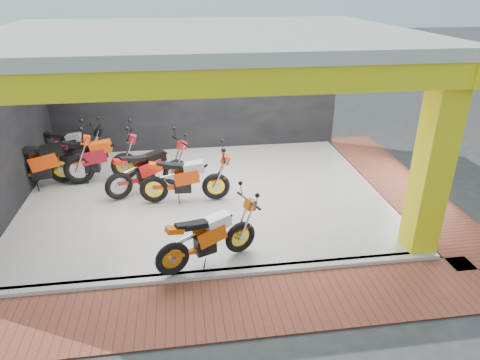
% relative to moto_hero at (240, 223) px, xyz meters
% --- Properties ---
extents(ground, '(80.00, 80.00, 0.00)m').
position_rel_moto_hero_xyz_m(ground, '(-0.48, 0.50, -0.71)').
color(ground, '#2D2D30').
rests_on(ground, ground).
extents(showroom_floor, '(8.00, 6.00, 0.10)m').
position_rel_moto_hero_xyz_m(showroom_floor, '(-0.48, 2.50, -0.66)').
color(showroom_floor, silver).
rests_on(showroom_floor, ground).
extents(showroom_ceiling, '(8.40, 6.40, 0.20)m').
position_rel_moto_hero_xyz_m(showroom_ceiling, '(-0.48, 2.50, 2.89)').
color(showroom_ceiling, beige).
rests_on(showroom_ceiling, corner_column).
extents(back_wall, '(8.20, 0.20, 3.50)m').
position_rel_moto_hero_xyz_m(back_wall, '(-0.48, 5.60, 1.04)').
color(back_wall, black).
rests_on(back_wall, ground).
extents(left_wall, '(0.20, 6.20, 3.50)m').
position_rel_moto_hero_xyz_m(left_wall, '(-4.58, 2.50, 1.04)').
color(left_wall, black).
rests_on(left_wall, ground).
extents(corner_column, '(0.50, 0.50, 3.50)m').
position_rel_moto_hero_xyz_m(corner_column, '(3.27, -0.25, 1.04)').
color(corner_column, yellow).
rests_on(corner_column, ground).
extents(header_beam_front, '(8.40, 0.30, 0.40)m').
position_rel_moto_hero_xyz_m(header_beam_front, '(-0.48, -0.50, 2.59)').
color(header_beam_front, yellow).
rests_on(header_beam_front, corner_column).
extents(header_beam_right, '(0.30, 6.40, 0.40)m').
position_rel_moto_hero_xyz_m(header_beam_right, '(3.52, 2.50, 2.59)').
color(header_beam_right, yellow).
rests_on(header_beam_right, corner_column).
extents(floor_kerb, '(8.00, 0.20, 0.10)m').
position_rel_moto_hero_xyz_m(floor_kerb, '(-0.48, -0.52, -0.66)').
color(floor_kerb, silver).
rests_on(floor_kerb, ground).
extents(paver_front, '(9.00, 1.40, 0.03)m').
position_rel_moto_hero_xyz_m(paver_front, '(-0.48, -1.30, -0.69)').
color(paver_front, brown).
rests_on(paver_front, ground).
extents(paver_right, '(1.40, 7.00, 0.03)m').
position_rel_moto_hero_xyz_m(paver_right, '(4.32, 2.50, -0.69)').
color(paver_right, brown).
rests_on(paver_right, ground).
extents(moto_hero, '(2.12, 1.44, 1.22)m').
position_rel_moto_hero_xyz_m(moto_hero, '(0.00, 0.00, 0.00)').
color(moto_hero, '#E75509').
rests_on(moto_hero, showroom_floor).
extents(moto_row_a, '(2.12, 0.85, 1.28)m').
position_rel_moto_hero_xyz_m(moto_row_a, '(-0.24, 2.11, 0.03)').
color(moto_row_a, '#DB3B09').
rests_on(moto_row_a, showroom_floor).
extents(moto_row_b, '(2.26, 1.62, 1.30)m').
position_rel_moto_hero_xyz_m(moto_row_b, '(-1.13, 3.02, 0.04)').
color(moto_row_b, red).
rests_on(moto_row_b, showroom_floor).
extents(moto_row_c, '(2.28, 0.85, 1.39)m').
position_rel_moto_hero_xyz_m(moto_row_c, '(-2.34, 3.52, 0.09)').
color(moto_row_c, '#B11225').
rests_on(moto_row_c, showroom_floor).
extents(moto_row_d, '(2.50, 1.27, 1.46)m').
position_rel_moto_hero_xyz_m(moto_row_d, '(-3.40, 3.40, 0.12)').
color(moto_row_d, '#FF430A').
rests_on(moto_row_d, showroom_floor).
extents(moto_row_e, '(2.03, 0.99, 1.19)m').
position_rel_moto_hero_xyz_m(moto_row_e, '(-3.28, 4.63, -0.02)').
color(moto_row_e, black).
rests_on(moto_row_e, showroom_floor).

